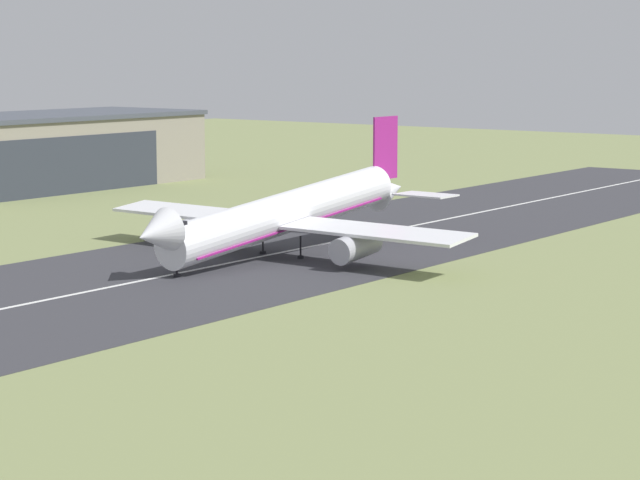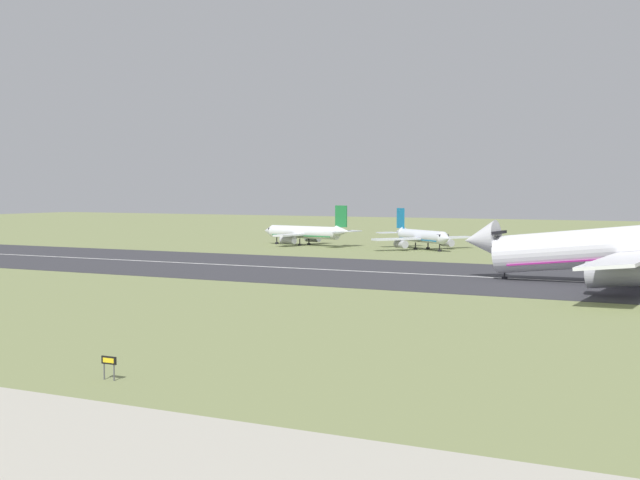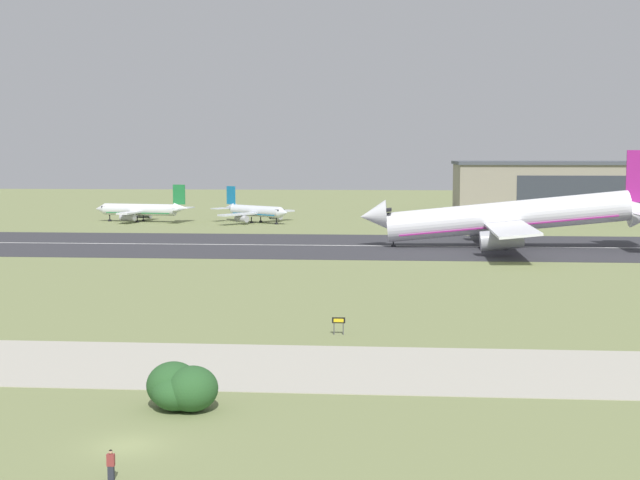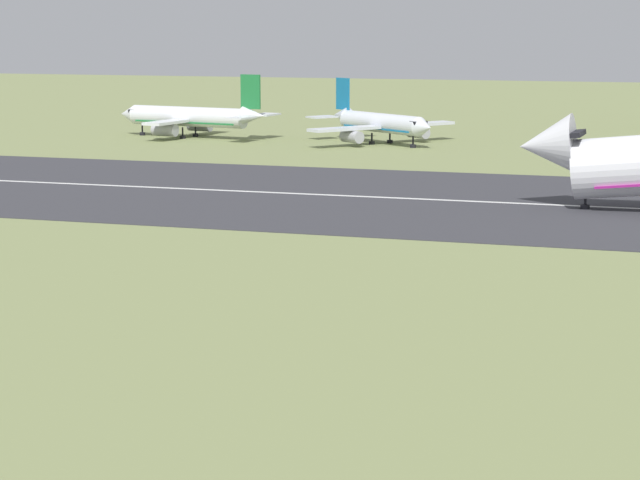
{
  "view_description": "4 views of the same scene",
  "coord_description": "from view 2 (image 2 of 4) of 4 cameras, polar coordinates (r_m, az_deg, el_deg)",
  "views": [
    {
      "loc": [
        -91.74,
        10.11,
        26.33
      ],
      "look_at": [
        10.79,
        86.55,
        7.33
      ],
      "focal_mm": 70.0,
      "sensor_mm": 36.0,
      "label": 1
    },
    {
      "loc": [
        51.2,
        -13.97,
        13.16
      ],
      "look_at": [
        3.94,
        76.54,
        7.21
      ],
      "focal_mm": 50.0,
      "sensor_mm": 36.0,
      "label": 2
    },
    {
      "loc": [
        15.3,
        -49.51,
        17.08
      ],
      "look_at": [
        5.84,
        67.8,
        5.51
      ],
      "focal_mm": 50.0,
      "sensor_mm": 36.0,
      "label": 3
    },
    {
      "loc": [
        26.79,
        -1.04,
        16.57
      ],
      "look_at": [
        4.15,
        69.57,
        3.59
      ],
      "focal_mm": 70.0,
      "sensor_mm": 36.0,
      "label": 4
    }
  ],
  "objects": [
    {
      "name": "runway_centreline",
      "position": [
        137.68,
        5.61,
        -2.14
      ],
      "size": [
        329.14,
        0.7,
        0.01
      ],
      "primitive_type": "cube",
      "color": "silver",
      "rests_on": "runway_strip"
    },
    {
      "name": "ground_plane",
      "position": [
        88.16,
        -8.34,
        -5.29
      ],
      "size": [
        605.72,
        605.72,
        0.0
      ],
      "primitive_type": "plane",
      "color": "#7A8451"
    },
    {
      "name": "runway_strip",
      "position": [
        137.68,
        5.61,
        -2.16
      ],
      "size": [
        365.72,
        43.92,
        0.06
      ],
      "primitive_type": "cube",
      "color": "#333338",
      "rests_on": "ground_plane"
    },
    {
      "name": "runway_sign",
      "position": [
        63.24,
        -13.36,
        -7.65
      ],
      "size": [
        1.24,
        0.13,
        1.65
      ],
      "color": "#4C4C51",
      "rests_on": "ground_plane"
    },
    {
      "name": "airplane_parked_west",
      "position": [
        192.39,
        6.51,
        0.22
      ],
      "size": [
        20.85,
        21.29,
        8.74
      ],
      "color": "silver",
      "rests_on": "ground_plane"
    },
    {
      "name": "airplane_parked_centre",
      "position": [
        204.81,
        -0.96,
        0.48
      ],
      "size": [
        25.05,
        18.32,
        9.33
      ],
      "color": "silver",
      "rests_on": "ground_plane"
    }
  ]
}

